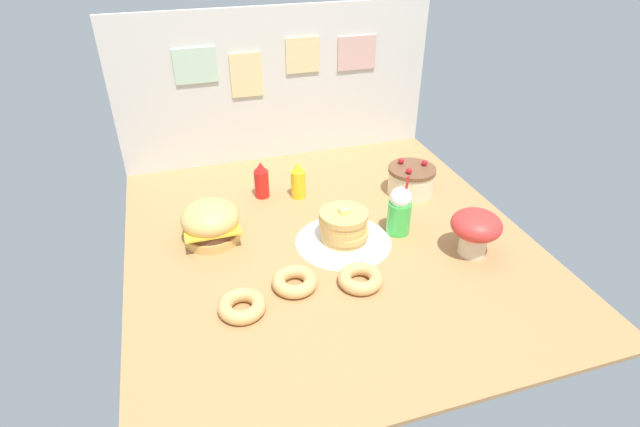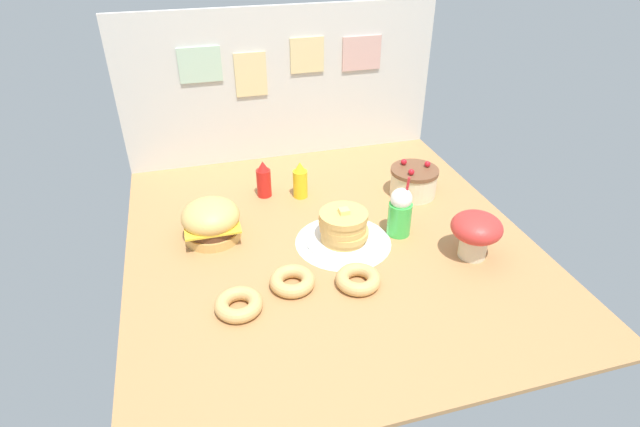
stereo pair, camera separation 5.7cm
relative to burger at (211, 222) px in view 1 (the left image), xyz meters
The scene contains 13 objects.
ground_plane 0.58m from the burger, 18.82° to the right, with size 1.90×2.03×0.02m, color #B27F4C.
back_wall 1.05m from the burger, 56.82° to the left, with size 1.90×0.04×0.91m.
doily_mat 0.64m from the burger, 19.59° to the right, with size 0.46×0.46×0.00m, color white.
burger is the anchor object (origin of this frame).
pancake_stack 0.64m from the burger, 19.65° to the right, with size 0.36×0.36×0.18m.
layer_cake 1.13m from the burger, ahead, with size 0.26×0.26×0.19m.
ketchup_bottle 0.46m from the burger, 46.79° to the left, with size 0.08×0.08×0.21m.
mustard_bottle 0.58m from the burger, 28.22° to the left, with size 0.08×0.08×0.21m.
cream_soda_cup 0.91m from the burger, 13.46° to the right, with size 0.12×0.12×0.32m.
donut_pink_glaze 0.56m from the burger, 84.71° to the right, with size 0.20×0.20×0.06m.
donut_chocolate 0.55m from the burger, 58.03° to the right, with size 0.20×0.20×0.06m.
donut_vanilla 0.78m from the burger, 43.23° to the right, with size 0.20×0.20×0.06m.
mushroom_stool 1.24m from the burger, 22.66° to the right, with size 0.23×0.23×0.22m.
Camera 1 is at (-0.64, -1.89, 1.41)m, focal length 28.18 mm.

